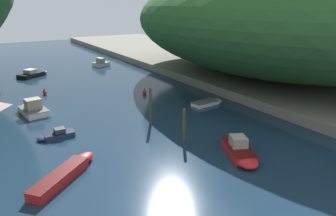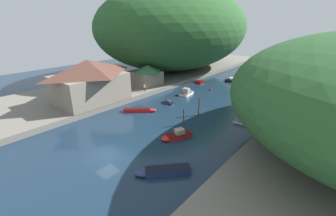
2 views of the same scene
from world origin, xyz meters
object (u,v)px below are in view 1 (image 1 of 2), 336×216
at_px(boat_near_quay, 102,63).
at_px(channel_buoy_far, 45,92).
at_px(boat_far_right_bank, 32,109).
at_px(boat_red_skiff, 55,135).
at_px(boat_yellow_tender, 34,74).
at_px(boat_small_dinghy, 240,152).
at_px(boat_far_upstream, 67,172).
at_px(boat_moored_right, 208,102).
at_px(channel_buoy_near, 144,91).

distance_m(boat_near_quay, channel_buoy_far, 19.24).
relative_size(boat_far_right_bank, boat_near_quay, 1.34).
bearing_deg(boat_near_quay, boat_red_skiff, -49.60).
bearing_deg(boat_red_skiff, boat_yellow_tender, -5.19).
xyz_separation_m(boat_small_dinghy, boat_far_upstream, (-11.74, 3.81, -0.12)).
bearing_deg(boat_moored_right, channel_buoy_far, -138.22).
relative_size(channel_buoy_near, channel_buoy_far, 1.01).
distance_m(channel_buoy_near, channel_buoy_far, 12.32).
xyz_separation_m(boat_red_skiff, boat_near_quay, (14.78, 28.87, 0.20)).
relative_size(boat_small_dinghy, boat_far_upstream, 0.90).
xyz_separation_m(boat_small_dinghy, channel_buoy_far, (-8.88, 25.23, -0.12)).
bearing_deg(channel_buoy_near, boat_far_upstream, -131.46).
height_order(boat_small_dinghy, boat_near_quay, boat_near_quay).
relative_size(boat_far_right_bank, channel_buoy_far, 5.93).
bearing_deg(boat_moored_right, boat_far_right_bank, -117.58).
height_order(boat_small_dinghy, boat_yellow_tender, boat_small_dinghy).
height_order(boat_small_dinghy, boat_moored_right, boat_small_dinghy).
relative_size(boat_moored_right, boat_near_quay, 1.10).
bearing_deg(channel_buoy_near, boat_near_quay, 84.39).
height_order(boat_near_quay, channel_buoy_near, boat_near_quay).
xyz_separation_m(boat_moored_right, boat_far_right_bank, (-17.47, 6.95, 0.28)).
distance_m(boat_far_upstream, boat_far_right_bank, 14.78).
bearing_deg(boat_red_skiff, boat_moored_right, -86.23).
xyz_separation_m(boat_yellow_tender, channel_buoy_near, (10.03, -17.85, -0.05)).
xyz_separation_m(boat_red_skiff, boat_moored_right, (16.94, 0.89, -0.05)).
height_order(boat_moored_right, channel_buoy_far, channel_buoy_far).
xyz_separation_m(boat_red_skiff, channel_buoy_far, (2.02, 14.48, 0.06)).
distance_m(boat_small_dinghy, channel_buoy_near, 19.32).
bearing_deg(boat_near_quay, channel_buoy_far, -64.05).
relative_size(boat_small_dinghy, channel_buoy_far, 6.15).
relative_size(boat_small_dinghy, boat_red_skiff, 1.62).
bearing_deg(boat_moored_right, boat_far_upstream, -72.15).
relative_size(boat_red_skiff, boat_moored_right, 0.78).
height_order(boat_red_skiff, channel_buoy_far, channel_buoy_far).
distance_m(boat_far_upstream, boat_red_skiff, 6.99).
bearing_deg(channel_buoy_far, channel_buoy_near, -29.16).
distance_m(boat_moored_right, boat_far_right_bank, 18.81).
xyz_separation_m(boat_yellow_tender, boat_red_skiff, (-2.75, -26.33, -0.12)).
bearing_deg(channel_buoy_near, boat_moored_right, -61.25).
distance_m(boat_small_dinghy, channel_buoy_far, 26.75).
relative_size(boat_red_skiff, boat_near_quay, 0.86).
height_order(boat_far_right_bank, channel_buoy_far, boat_far_right_bank).
bearing_deg(boat_red_skiff, boat_far_upstream, 173.83).
bearing_deg(boat_small_dinghy, boat_far_upstream, 5.97).
bearing_deg(boat_yellow_tender, boat_red_skiff, -41.21).
xyz_separation_m(boat_far_upstream, channel_buoy_far, (2.86, 21.42, 0.00)).
distance_m(boat_red_skiff, boat_moored_right, 16.96).
bearing_deg(boat_far_right_bank, channel_buoy_near, -5.38).
relative_size(boat_yellow_tender, boat_far_right_bank, 1.07).
relative_size(boat_small_dinghy, boat_yellow_tender, 0.96).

